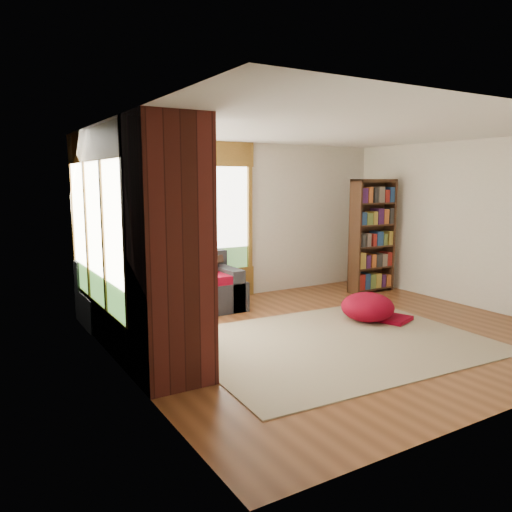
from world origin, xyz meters
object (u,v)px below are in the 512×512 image
area_rug (336,342)px  dog_brindle (155,280)px  pouf (368,306)px  dog_tan (145,270)px  sectional_sofa (147,302)px  bookshelf (372,236)px  brick_chimney (169,252)px

area_rug → dog_brindle: 2.39m
pouf → area_rug: bearing=-153.0°
dog_tan → dog_brindle: 0.54m
sectional_sofa → dog_brindle: dog_brindle is taller
bookshelf → area_rug: bearing=-141.7°
sectional_sofa → pouf: sectional_sofa is taller
area_rug → dog_brindle: dog_brindle is taller
brick_chimney → area_rug: size_ratio=0.73×
sectional_sofa → brick_chimney: bearing=-105.1°
bookshelf → dog_brindle: size_ratio=2.55×
pouf → dog_brindle: dog_brindle is taller
area_rug → dog_tan: bearing=132.2°
brick_chimney → bookshelf: (4.54, 1.92, -0.30)m
sectional_sofa → area_rug: sectional_sofa is taller
bookshelf → pouf: (-1.38, -1.37, -0.78)m
pouf → dog_brindle: 2.99m
area_rug → pouf: pouf is taller
brick_chimney → sectional_sofa: 2.32m
dog_tan → sectional_sofa: bearing=10.6°
dog_brindle → area_rug: bearing=-141.0°
dog_tan → area_rug: bearing=-95.9°
area_rug → pouf: bearing=27.0°
dog_tan → pouf: bearing=-75.3°
brick_chimney → pouf: 3.39m
brick_chimney → pouf: size_ratio=3.49×
bookshelf → dog_tan: bookshelf is taller
bookshelf → dog_tan: (-4.14, 0.05, -0.22)m
sectional_sofa → dog_brindle: (-0.09, -0.61, 0.43)m
dog_brindle → sectional_sofa: bearing=-21.6°
sectional_sofa → bookshelf: size_ratio=1.10×
brick_chimney → dog_tan: bearing=78.6°
brick_chimney → area_rug: brick_chimney is taller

